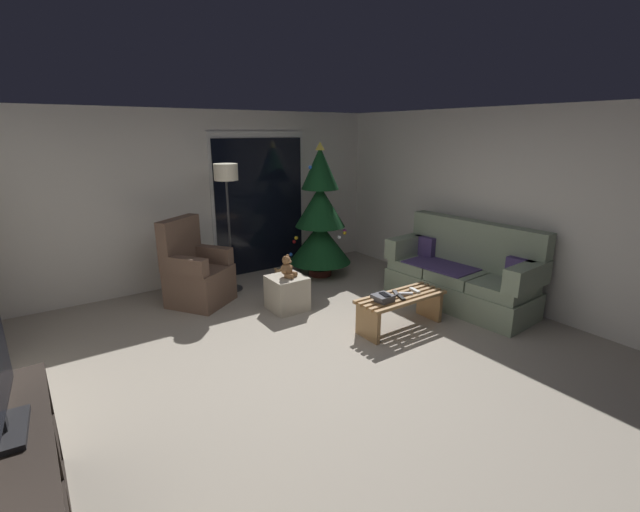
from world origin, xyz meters
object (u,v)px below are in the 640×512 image
at_px(couch, 462,274).
at_px(christmas_tree, 320,219).
at_px(remote_black, 401,297).
at_px(floor_lamp, 227,185).
at_px(remote_graphite, 396,293).
at_px(coffee_table, 401,306).
at_px(armchair, 196,274).
at_px(ottoman, 287,293).
at_px(teddy_bear_chestnut, 287,268).
at_px(book_stack, 383,298).
at_px(cell_phone, 385,295).
at_px(remote_silver, 406,294).
at_px(remote_white, 415,290).
at_px(media_shelf, 13,511).
at_px(teddy_bear_honey_by_tree, 279,279).

bearing_deg(couch, christmas_tree, 113.24).
distance_m(remote_black, floor_lamp, 2.78).
bearing_deg(remote_graphite, christmas_tree, 111.98).
bearing_deg(coffee_table, armchair, 128.84).
height_order(christmas_tree, ottoman, christmas_tree).
bearing_deg(teddy_bear_chestnut, christmas_tree, 38.80).
height_order(remote_black, book_stack, book_stack).
distance_m(couch, teddy_bear_chestnut, 2.28).
bearing_deg(remote_graphite, cell_phone, -128.23).
relative_size(christmas_tree, teddy_bear_chestnut, 7.20).
bearing_deg(remote_black, remote_silver, 43.19).
distance_m(couch, armchair, 3.48).
relative_size(remote_white, media_shelf, 0.11).
distance_m(remote_black, media_shelf, 3.71).
relative_size(remote_silver, media_shelf, 0.11).
distance_m(remote_graphite, teddy_bear_chestnut, 1.38).
height_order(floor_lamp, teddy_bear_honey_by_tree, floor_lamp).
bearing_deg(armchair, remote_graphite, -50.51).
relative_size(couch, ottoman, 4.52).
xyz_separation_m(armchair, ottoman, (0.87, -0.86, -0.18)).
distance_m(remote_graphite, teddy_bear_honey_by_tree, 2.01).
relative_size(remote_silver, remote_black, 1.00).
xyz_separation_m(cell_phone, ottoman, (-0.52, 1.24, -0.26)).
xyz_separation_m(remote_silver, cell_phone, (-0.35, -0.02, 0.07)).
height_order(floor_lamp, teddy_bear_chestnut, floor_lamp).
height_order(couch, remote_white, couch).
relative_size(remote_white, remote_black, 1.00).
distance_m(ottoman, teddy_bear_honey_by_tree, 0.86).
xyz_separation_m(couch, remote_white, (-0.96, -0.08, 0.01)).
height_order(christmas_tree, media_shelf, christmas_tree).
bearing_deg(remote_graphite, ottoman, 155.93).
bearing_deg(media_shelf, teddy_bear_chestnut, 36.94).
bearing_deg(ottoman, floor_lamp, 105.17).
relative_size(armchair, floor_lamp, 0.63).
xyz_separation_m(remote_white, armchair, (-1.90, 2.07, -0.01)).
distance_m(cell_phone, ottoman, 1.37).
height_order(floor_lamp, ottoman, floor_lamp).
relative_size(remote_graphite, cell_phone, 1.08).
relative_size(coffee_table, cell_phone, 7.64).
bearing_deg(christmas_tree, remote_black, -100.12).
bearing_deg(remote_graphite, remote_black, -77.40).
relative_size(armchair, teddy_bear_honey_by_tree, 3.96).
height_order(book_stack, teddy_bear_honey_by_tree, book_stack).
height_order(couch, remote_graphite, couch).
relative_size(cell_phone, ottoman, 0.33).
xyz_separation_m(floor_lamp, ottoman, (0.29, -1.07, -1.29)).
bearing_deg(remote_silver, remote_graphite, -99.87).
relative_size(remote_graphite, media_shelf, 0.11).
height_order(remote_white, christmas_tree, christmas_tree).
xyz_separation_m(couch, remote_black, (-1.25, -0.14, 0.01)).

